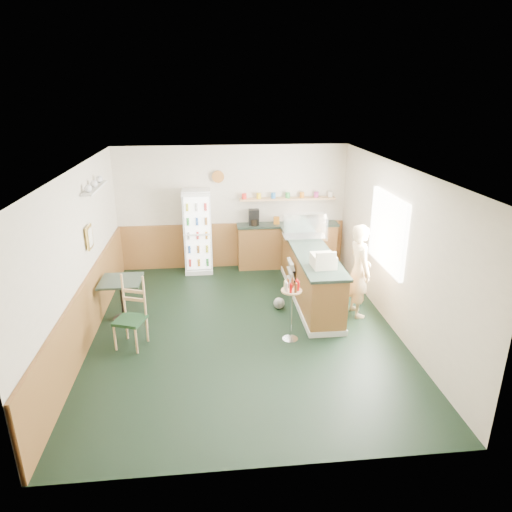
{
  "coord_description": "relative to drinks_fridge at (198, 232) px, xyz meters",
  "views": [
    {
      "loc": [
        -0.49,
        -6.76,
        3.8
      ],
      "look_at": [
        0.27,
        0.6,
        1.09
      ],
      "focal_mm": 32.0,
      "sensor_mm": 36.0,
      "label": 1
    }
  ],
  "objects": [
    {
      "name": "back_counter",
      "position": [
        1.97,
        0.06,
        -0.36
      ],
      "size": [
        2.24,
        0.42,
        1.69
      ],
      "color": "brown",
      "rests_on": "ground"
    },
    {
      "name": "drinks_fridge",
      "position": [
        0.0,
        0.0,
        0.0
      ],
      "size": [
        0.6,
        0.52,
        1.81
      ],
      "color": "white",
      "rests_on": "ground"
    },
    {
      "name": "cafe_table",
      "position": [
        -1.27,
        -2.17,
        -0.38
      ],
      "size": [
        0.69,
        0.69,
        0.75
      ],
      "rotation": [
        0.0,
        0.0,
        -0.01
      ],
      "color": "black",
      "rests_on": "ground"
    },
    {
      "name": "cafe_chair",
      "position": [
        -1.01,
        -2.99,
        -0.32
      ],
      "size": [
        0.53,
        0.54,
        1.13
      ],
      "rotation": [
        0.0,
        0.0,
        -0.34
      ],
      "color": "#15311A",
      "rests_on": "ground"
    },
    {
      "name": "ground",
      "position": [
        0.78,
        -2.74,
        -0.91
      ],
      "size": [
        6.0,
        6.0,
        0.0
      ],
      "primitive_type": "plane",
      "color": "black",
      "rests_on": "ground"
    },
    {
      "name": "condiment_stand",
      "position": [
        1.5,
        -3.15,
        -0.22
      ],
      "size": [
        0.33,
        0.33,
        1.02
      ],
      "rotation": [
        0.0,
        0.0,
        -0.3
      ],
      "color": "silver",
      "rests_on": "ground"
    },
    {
      "name": "display_case",
      "position": [
        2.13,
        -1.03,
        0.34
      ],
      "size": [
        0.84,
        0.44,
        0.48
      ],
      "color": "silver",
      "rests_on": "service_counter"
    },
    {
      "name": "dog_doorstop",
      "position": [
        1.48,
        -2.04,
        -0.79
      ],
      "size": [
        0.21,
        0.27,
        0.25
      ],
      "rotation": [
        0.0,
        0.0,
        -0.02
      ],
      "color": "gray",
      "rests_on": "ground"
    },
    {
      "name": "room_envelope",
      "position": [
        0.55,
        -2.01,
        0.62
      ],
      "size": [
        5.04,
        6.02,
        2.72
      ],
      "color": "beige",
      "rests_on": "ground"
    },
    {
      "name": "newspaper_rack",
      "position": [
        1.77,
        -1.61,
        -0.41
      ],
      "size": [
        0.09,
        0.46,
        0.54
      ],
      "color": "black",
      "rests_on": "ground"
    },
    {
      "name": "service_counter",
      "position": [
        2.13,
        -1.66,
        -0.44
      ],
      "size": [
        0.68,
        3.01,
        1.01
      ],
      "color": "brown",
      "rests_on": "ground"
    },
    {
      "name": "cash_register",
      "position": [
        2.13,
        -2.57,
        0.21
      ],
      "size": [
        0.39,
        0.41,
        0.21
      ],
      "primitive_type": "cube",
      "rotation": [
        0.0,
        0.0,
        0.05
      ],
      "color": "beige",
      "rests_on": "service_counter"
    },
    {
      "name": "shopkeeper",
      "position": [
        2.83,
        -2.38,
        -0.07
      ],
      "size": [
        0.45,
        0.59,
        1.67
      ],
      "primitive_type": "imported",
      "rotation": [
        0.0,
        0.0,
        1.65
      ],
      "color": "tan",
      "rests_on": "ground"
    }
  ]
}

